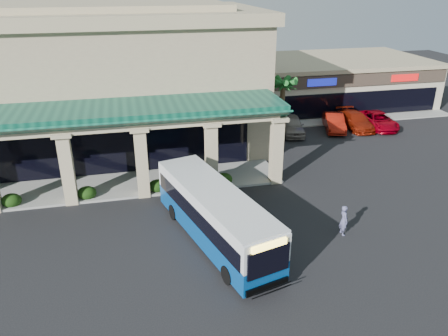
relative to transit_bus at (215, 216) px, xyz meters
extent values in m
plane|color=black|center=(-0.41, 1.00, -1.50)|extent=(110.00, 110.00, 0.00)
imported|color=slate|center=(7.04, -1.00, -0.62)|extent=(0.44, 0.66, 1.76)
imported|color=gray|center=(10.46, 15.62, -0.69)|extent=(2.85, 5.04, 1.62)
imported|color=#9A170B|center=(14.63, 15.64, -0.74)|extent=(2.91, 4.90, 1.53)
imported|color=maroon|center=(16.86, 15.73, -0.76)|extent=(2.19, 5.18, 1.49)
imported|color=#9F0013|center=(19.00, 15.36, -0.78)|extent=(2.93, 5.44, 1.45)
camera|label=1|loc=(-4.09, -19.75, 11.67)|focal=35.00mm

